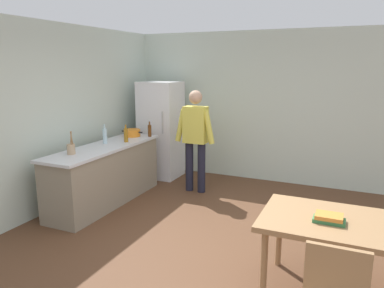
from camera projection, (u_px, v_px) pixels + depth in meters
ground_plane at (207, 251)px, 4.21m from camera, size 14.00×14.00×0.00m
wall_back at (269, 107)px, 6.61m from camera, size 6.40×0.12×2.70m
wall_left at (41, 119)px, 5.15m from camera, size 0.12×5.60×2.70m
kitchen_counter at (106, 174)px, 5.63m from camera, size 0.64×2.20×0.90m
refrigerator at (161, 130)px, 6.93m from camera, size 0.70×0.67×1.80m
person at (195, 134)px, 6.04m from camera, size 0.70×0.22×1.70m
dining_table at (342, 229)px, 3.25m from camera, size 1.40×0.90×0.75m
cooking_pot at (132, 133)px, 6.29m from camera, size 0.40×0.28×0.12m
utensil_jar at (71, 149)px, 5.01m from camera, size 0.11×0.11×0.32m
bottle_beer_brown at (150, 130)px, 6.25m from camera, size 0.06×0.06×0.26m
bottle_oil_amber at (126, 135)px, 5.80m from camera, size 0.06×0.06×0.28m
bottle_water_clear at (105, 136)px, 5.69m from camera, size 0.07×0.07×0.30m
book_stack at (329, 218)px, 3.20m from camera, size 0.27×0.18×0.07m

